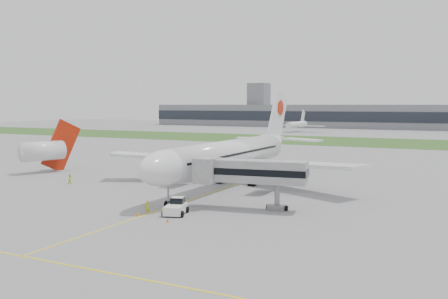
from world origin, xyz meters
The scene contains 14 objects.
ground centered at (0.00, 0.00, 0.00)m, with size 600.00×600.00×0.00m, color gray.
apron_markings centered at (0.00, -5.00, 0.00)m, with size 70.00×70.00×0.04m, color yellow, non-canonical shape.
grass_strip centered at (0.00, 120.00, 0.01)m, with size 600.00×50.00×0.02m, color #325C22.
terminal_building centered at (0.00, 229.87, 7.00)m, with size 320.00×22.30×14.00m.
control_tower centered at (-90.00, 232.00, 0.00)m, with size 12.00×12.00×56.00m, color slate, non-canonical shape.
airliner centered at (0.00, 4.87, 5.66)m, with size 48.13×53.95×17.88m.
pushback_tug centered at (3.27, -18.13, 0.96)m, with size 3.69×4.57×2.09m.
jet_bridge centered at (10.34, -11.20, 5.12)m, with size 14.88×6.33×6.93m.
safety_cone_left centered at (-0.50, -21.42, 0.31)m, with size 0.45×0.45×0.62m, color orange.
safety_cone_right centered at (4.73, -22.42, 0.25)m, with size 0.36×0.36×0.49m, color orange.
ground_crew_near centered at (-0.18, -19.68, 0.89)m, with size 0.65×0.43×1.78m, color gold.
ground_crew_far centered at (-26.86, -5.69, 0.93)m, with size 0.91×0.71×1.87m, color #E3FD2A.
neighbor_aircraft centered at (-42.43, 3.47, 4.64)m, with size 6.60×14.50×11.72m.
distant_aircraft_left centered at (-44.46, 174.04, 0.00)m, with size 28.93×25.53×11.06m, color white, non-canonical shape.
Camera 1 is at (37.46, -72.25, 14.22)m, focal length 40.00 mm.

